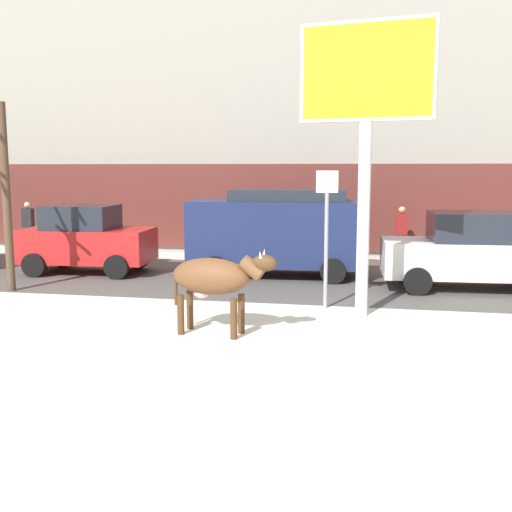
# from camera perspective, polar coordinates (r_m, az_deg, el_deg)

# --- Properties ---
(ground_plane) EXTENTS (120.00, 120.00, 0.00)m
(ground_plane) POSITION_cam_1_polar(r_m,az_deg,el_deg) (8.98, -1.97, -10.41)
(ground_plane) COLOR silver
(road_strip) EXTENTS (60.00, 5.60, 0.01)m
(road_strip) POSITION_cam_1_polar(r_m,az_deg,el_deg) (15.69, 3.79, -2.27)
(road_strip) COLOR #514F4C
(road_strip) RESTS_ON ground
(building_facade) EXTENTS (44.00, 6.10, 13.00)m
(building_facade) POSITION_cam_1_polar(r_m,az_deg,el_deg) (22.99, 6.37, 17.27)
(building_facade) COLOR gray
(building_facade) RESTS_ON ground
(cow_brown) EXTENTS (1.93, 0.76, 1.54)m
(cow_brown) POSITION_cam_1_polar(r_m,az_deg,el_deg) (10.48, -3.91, -2.09)
(cow_brown) COLOR brown
(cow_brown) RESTS_ON ground
(billboard) EXTENTS (2.52, 0.58, 5.56)m
(billboard) POSITION_cam_1_polar(r_m,az_deg,el_deg) (11.89, 10.36, 15.10)
(billboard) COLOR silver
(billboard) RESTS_ON ground
(car_red_hatchback) EXTENTS (3.59, 2.08, 1.86)m
(car_red_hatchback) POSITION_cam_1_polar(r_m,az_deg,el_deg) (17.30, -15.67, 1.51)
(car_red_hatchback) COLOR red
(car_red_hatchback) RESTS_ON ground
(car_navy_van) EXTENTS (4.70, 2.32, 2.32)m
(car_navy_van) POSITION_cam_1_polar(r_m,az_deg,el_deg) (16.14, 2.11, 2.47)
(car_navy_van) COLOR #19234C
(car_navy_van) RESTS_ON ground
(car_white_sedan) EXTENTS (4.29, 2.17, 1.84)m
(car_white_sedan) POSITION_cam_1_polar(r_m,az_deg,el_deg) (15.27, 19.69, 0.40)
(car_white_sedan) COLOR white
(car_white_sedan) RESTS_ON ground
(pedestrian_near_billboard) EXTENTS (0.36, 0.24, 1.73)m
(pedestrian_near_billboard) POSITION_cam_1_polar(r_m,az_deg,el_deg) (21.96, -20.60, 2.55)
(pedestrian_near_billboard) COLOR #282833
(pedestrian_near_billboard) RESTS_ON ground
(pedestrian_by_cars) EXTENTS (0.36, 0.24, 1.73)m
(pedestrian_by_cars) POSITION_cam_1_polar(r_m,az_deg,el_deg) (18.74, 13.48, 1.95)
(pedestrian_by_cars) COLOR #282833
(pedestrian_by_cars) RESTS_ON ground
(bare_tree_left_lot) EXTENTS (1.20, 1.05, 4.92)m
(bare_tree_left_lot) POSITION_cam_1_polar(r_m,az_deg,el_deg) (15.17, -22.75, 5.88)
(bare_tree_left_lot) COLOR #4C3828
(bare_tree_left_lot) RESTS_ON ground
(street_sign) EXTENTS (0.44, 0.08, 2.82)m
(street_sign) POSITION_cam_1_polar(r_m,az_deg,el_deg) (12.39, 6.63, 2.65)
(street_sign) COLOR gray
(street_sign) RESTS_ON ground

